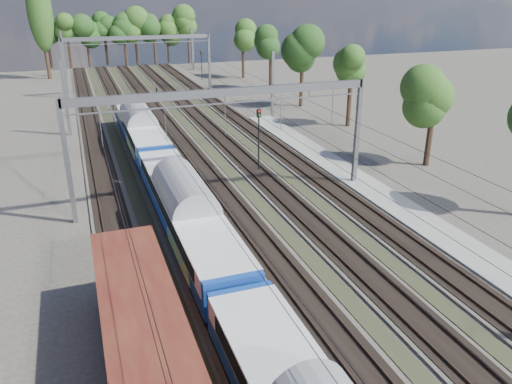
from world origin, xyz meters
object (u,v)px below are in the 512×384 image
object	(u,v)px
freight_boxcar	(145,345)
worker	(157,93)
signal_far	(202,61)
signal_near	(259,133)
emu_train	(187,206)

from	to	relation	value
freight_boxcar	worker	size ratio (longest dim) A/B	9.24
worker	signal_far	size ratio (longest dim) A/B	0.31
freight_boxcar	worker	bearing A→B (deg)	80.19
freight_boxcar	signal_far	size ratio (longest dim) A/B	2.84
signal_near	freight_boxcar	bearing A→B (deg)	-124.86
worker	signal_near	bearing A→B (deg)	167.52
emu_train	worker	size ratio (longest dim) A/B	40.84
freight_boxcar	worker	world-z (taller)	freight_boxcar
signal_near	signal_far	size ratio (longest dim) A/B	1.10
emu_train	worker	bearing A→B (deg)	82.90
emu_train	signal_far	size ratio (longest dim) A/B	12.55
emu_train	worker	world-z (taller)	emu_train
emu_train	signal_near	xyz separation A→B (m)	(9.32, 11.76, 0.97)
signal_near	signal_far	bearing A→B (deg)	76.39
worker	signal_far	world-z (taller)	signal_far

